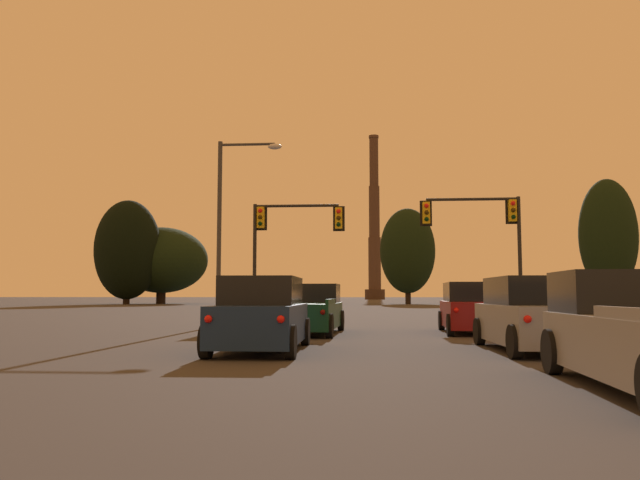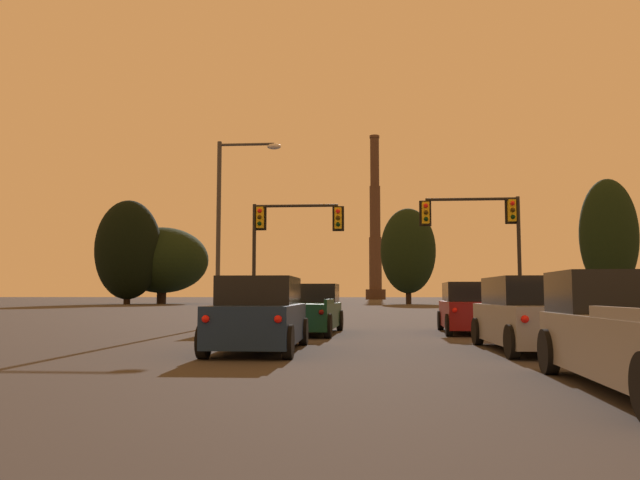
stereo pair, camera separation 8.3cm
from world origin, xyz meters
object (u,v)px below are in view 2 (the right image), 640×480
suv_left_lane_second (260,315)px  traffic_light_overhead_left (284,232)px  suv_right_lane_second (530,315)px  street_lamp (228,212)px  pickup_truck_left_lane_front (309,311)px  smokestack (375,234)px  suv_right_lane_front (470,309)px  traffic_light_overhead_right (486,227)px

suv_left_lane_second → traffic_light_overhead_left: traffic_light_overhead_left is taller
suv_right_lane_second → suv_left_lane_second: size_ratio=1.00×
suv_left_lane_second → street_lamp: size_ratio=0.59×
suv_right_lane_second → street_lamp: street_lamp is taller
suv_right_lane_second → street_lamp: bearing=130.7°
suv_left_lane_second → street_lamp: 13.11m
pickup_truck_left_lane_front → traffic_light_overhead_left: 8.68m
suv_left_lane_second → street_lamp: (-3.56, 11.89, 4.23)m
smokestack → traffic_light_overhead_left: bearing=-92.5°
suv_right_lane_second → suv_left_lane_second: (-6.77, -0.44, 0.00)m
street_lamp → suv_right_lane_front: bearing=-22.3°
suv_left_lane_second → traffic_light_overhead_right: size_ratio=0.81×
suv_right_lane_second → suv_left_lane_second: bearing=-177.6°
suv_left_lane_second → smokestack: size_ratio=0.11×
suv_right_lane_second → traffic_light_overhead_left: 16.92m
suv_left_lane_second → street_lamp: bearing=105.8°
smokestack → traffic_light_overhead_right: bearing=-88.5°
street_lamp → smokestack: 145.58m
traffic_light_overhead_right → traffic_light_overhead_left: traffic_light_overhead_right is taller
traffic_light_overhead_right → smokestack: size_ratio=0.13×
pickup_truck_left_lane_front → smokestack: size_ratio=0.12×
suv_right_lane_front → suv_left_lane_second: 10.11m
suv_right_lane_front → traffic_light_overhead_right: (1.88, 6.61, 3.72)m
suv_right_lane_second → pickup_truck_left_lane_front: suv_right_lane_second is taller
traffic_light_overhead_right → suv_right_lane_front: bearing=-105.8°
traffic_light_overhead_left → smokestack: size_ratio=0.13×
pickup_truck_left_lane_front → traffic_light_overhead_left: traffic_light_overhead_left is taller
suv_right_lane_second → suv_right_lane_front: size_ratio=0.99×
suv_left_lane_second → traffic_light_overhead_right: traffic_light_overhead_right is taller
pickup_truck_left_lane_front → street_lamp: bearing=133.5°
suv_right_lane_second → smokestack: 157.17m
suv_right_lane_second → street_lamp: size_ratio=0.59×
suv_right_lane_second → suv_left_lane_second: same height
suv_right_lane_front → traffic_light_overhead_right: size_ratio=0.82×
pickup_truck_left_lane_front → suv_right_lane_second: bearing=-44.9°
suv_right_lane_second → suv_right_lane_front: bearing=91.1°
suv_right_lane_second → pickup_truck_left_lane_front: 9.18m
suv_right_lane_front → traffic_light_overhead_left: 11.15m
street_lamp → smokestack: size_ratio=0.18×
street_lamp → traffic_light_overhead_left: bearing=53.7°
traffic_light_overhead_left → smokestack: 142.64m
suv_left_lane_second → traffic_light_overhead_right: bearing=59.0°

